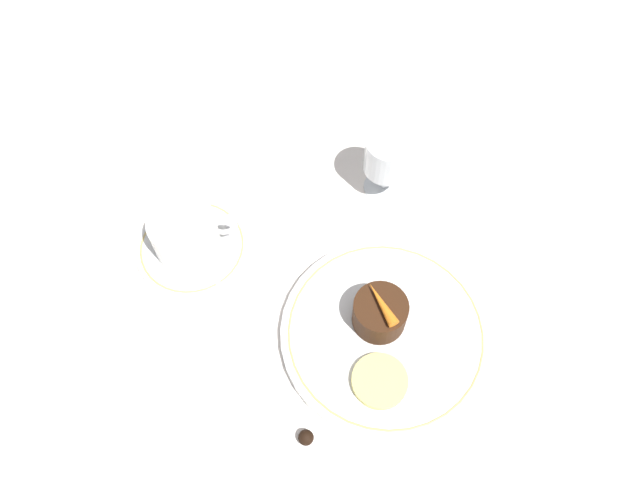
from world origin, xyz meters
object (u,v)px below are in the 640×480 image
Objects in this scene: wine_glass at (388,158)px; fork at (238,357)px; dinner_plate at (385,334)px; dessert_cake at (380,313)px; coffee_cup at (185,233)px.

wine_glass reaches higher than fork.
dessert_cake is at bearing 106.12° from dinner_plate.
wine_glass is (0.05, 0.22, 0.06)m from dinner_plate.
coffee_cup is 0.63× the size of fork.
fork is (-0.19, 0.00, -0.01)m from dinner_plate.
dinner_plate is at bearing -1.08° from fork.
coffee_cup is at bearing 146.52° from dessert_cake.
dessert_cake is (-0.01, 0.02, 0.03)m from dinner_plate.
dessert_cake reaches higher than fork.
coffee_cup is (-0.24, 0.17, 0.04)m from dinner_plate.
coffee_cup is at bearing 105.96° from fork.
dessert_cake is at bearing -104.81° from wine_glass.
dinner_plate is at bearing -102.46° from wine_glass.
dinner_plate is 0.03m from dessert_cake.
dinner_plate is at bearing -73.88° from dessert_cake.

